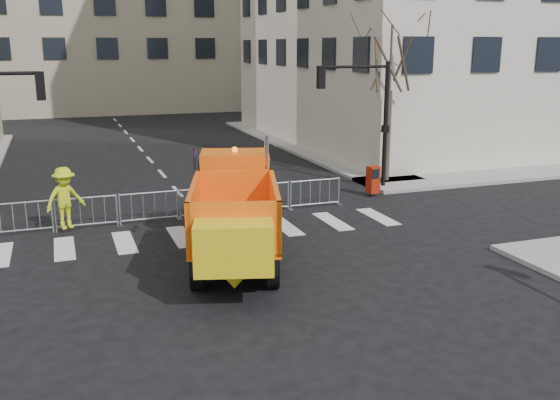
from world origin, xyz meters
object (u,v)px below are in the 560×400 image
object	(u,v)px
cop_c	(211,197)
newspaper_box	(373,179)
plow_truck	(235,209)
worker	(65,198)
cop_a	(210,197)
cop_b	(218,195)

from	to	relation	value
cop_c	newspaper_box	distance (m)	7.27
cop_c	newspaper_box	size ratio (longest dim) A/B	1.58
plow_truck	newspaper_box	xyz separation A→B (m)	(7.47, 5.74, -0.83)
worker	plow_truck	bearing A→B (deg)	-70.41
worker	newspaper_box	distance (m)	12.05
worker	newspaper_box	xyz separation A→B (m)	(11.98, 1.18, -0.48)
cop_c	worker	size ratio (longest dim) A/B	0.85
cop_a	newspaper_box	size ratio (longest dim) A/B	1.61
plow_truck	cop_a	bearing A→B (deg)	12.10
cop_b	plow_truck	bearing A→B (deg)	83.11
cop_b	worker	size ratio (longest dim) A/B	0.91
cop_b	worker	world-z (taller)	worker
cop_a	cop_b	distance (m)	0.27
cop_a	worker	bearing A→B (deg)	-5.01
cop_a	cop_c	world-z (taller)	cop_a
plow_truck	cop_c	distance (m)	4.38
worker	newspaper_box	size ratio (longest dim) A/B	1.87
cop_a	worker	xyz separation A→B (m)	(-4.82, 0.25, 0.29)
worker	newspaper_box	world-z (taller)	worker
cop_a	newspaper_box	distance (m)	7.31
cop_b	cop_c	size ratio (longest dim) A/B	1.07
plow_truck	cop_c	bearing A→B (deg)	11.58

